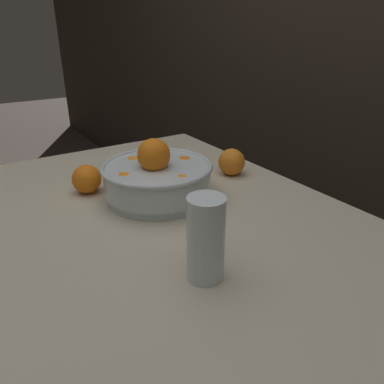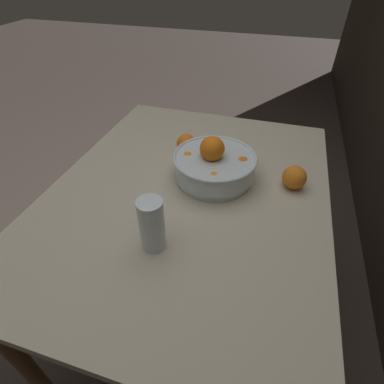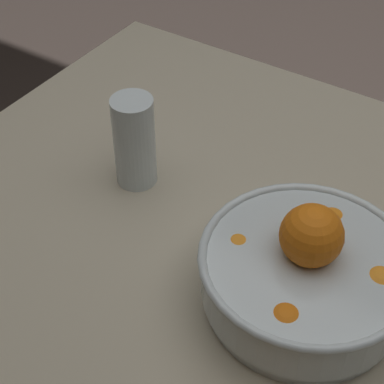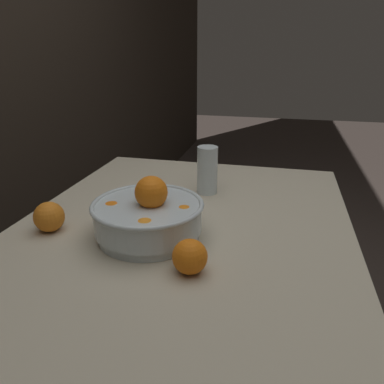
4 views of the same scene
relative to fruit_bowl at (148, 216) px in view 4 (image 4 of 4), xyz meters
The scene contains 5 objects.
dining_table 0.18m from the fruit_bowl, 37.94° to the right, with size 1.17×0.91×0.75m.
fruit_bowl is the anchor object (origin of this frame).
juice_glass 0.35m from the fruit_bowl, 13.82° to the right, with size 0.07×0.07×0.16m.
orange_loose_near_bowl 0.27m from the fruit_bowl, 96.48° to the left, with size 0.08×0.08×0.08m, color orange.
orange_loose_front 0.20m from the fruit_bowl, 133.70° to the right, with size 0.08×0.08×0.08m, color orange.
Camera 4 is at (-0.89, -0.24, 1.21)m, focal length 35.00 mm.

